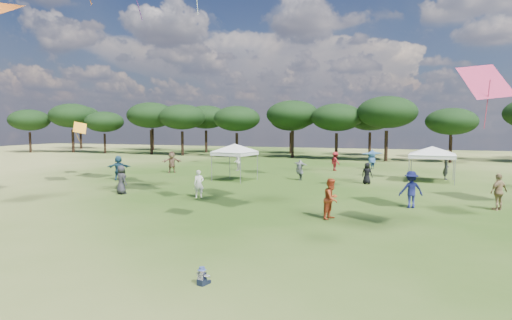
% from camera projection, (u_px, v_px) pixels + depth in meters
% --- Properties ---
extents(ground, '(140.00, 140.00, 0.00)m').
position_uv_depth(ground, '(159.00, 319.00, 9.39)').
color(ground, '#335218').
rests_on(ground, ground).
extents(tree_line, '(108.78, 17.63, 7.77)m').
position_uv_depth(tree_line, '(380.00, 115.00, 52.89)').
color(tree_line, black).
rests_on(tree_line, ground).
extents(tent_left, '(5.37, 5.37, 3.11)m').
position_uv_depth(tent_left, '(235.00, 145.00, 32.30)').
color(tent_left, gray).
rests_on(tent_left, ground).
extents(tent_right, '(6.50, 6.50, 2.95)m').
position_uv_depth(tent_right, '(432.00, 148.00, 31.81)').
color(tent_right, gray).
rests_on(tent_right, ground).
extents(toddler, '(0.36, 0.39, 0.49)m').
position_uv_depth(toddler, '(203.00, 277.00, 11.36)').
color(toddler, black).
rests_on(toddler, ground).
extents(festival_crowd, '(29.90, 24.52, 1.93)m').
position_uv_depth(festival_crowd, '(303.00, 169.00, 32.18)').
color(festival_crowd, '#333339').
rests_on(festival_crowd, ground).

